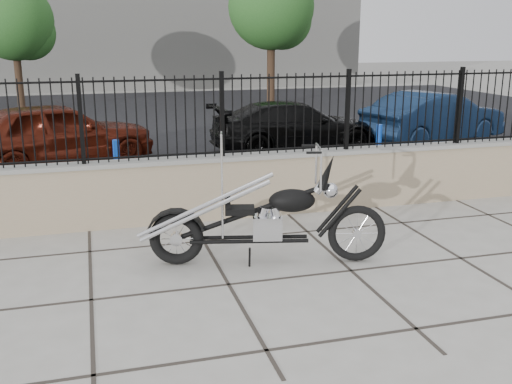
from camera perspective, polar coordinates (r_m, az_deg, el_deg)
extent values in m
plane|color=#99968E|center=(7.29, 9.04, -7.42)|extent=(90.00, 90.00, 0.00)
plane|color=black|center=(19.02, -6.77, 6.59)|extent=(30.00, 30.00, 0.00)
cube|color=gray|center=(9.35, 2.84, 0.90)|extent=(14.00, 0.36, 0.96)
cube|color=black|center=(9.15, 2.93, 7.47)|extent=(14.00, 0.08, 1.20)
cube|color=beige|center=(32.75, -11.03, 16.95)|extent=(22.00, 6.00, 8.00)
imported|color=#48140A|center=(13.30, -18.48, 5.29)|extent=(4.33, 2.91, 1.37)
imported|color=black|center=(14.34, 3.72, 6.28)|extent=(4.08, 1.79, 1.17)
imported|color=#11233F|center=(15.88, 16.60, 6.80)|extent=(4.20, 2.49, 1.31)
cylinder|color=#0D1BD1|center=(10.75, -13.08, 2.36)|extent=(0.14, 0.14, 0.95)
cylinder|color=#0C26C2|center=(12.39, 11.58, 4.12)|extent=(0.15, 0.15, 0.96)
cylinder|color=#382619|center=(23.27, -21.68, 10.38)|extent=(0.26, 0.26, 2.58)
sphere|color=#305821|center=(23.23, -22.17, 15.23)|extent=(2.75, 2.75, 2.75)
cylinder|color=#382619|center=(23.51, 1.43, 12.01)|extent=(0.30, 0.30, 3.03)
sphere|color=#416D28|center=(23.50, 1.47, 17.68)|extent=(3.24, 3.24, 3.24)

